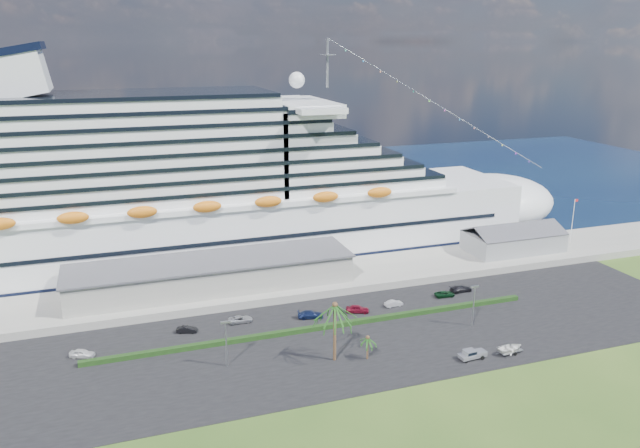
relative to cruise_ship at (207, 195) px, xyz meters
name	(u,v)px	position (x,y,z in m)	size (l,w,h in m)	color
ground	(397,362)	(21.53, -64.00, -16.69)	(420.00, 420.00, 0.00)	#294918
asphalt_lot	(371,334)	(21.53, -53.00, -16.63)	(140.00, 38.00, 0.12)	black
wharf	(321,277)	(21.53, -24.00, -15.79)	(240.00, 20.00, 1.80)	gray
water	(239,194)	(21.53, 66.00, -16.68)	(420.00, 160.00, 0.02)	black
cruise_ship	(207,195)	(0.00, 0.00, 0.00)	(191.00, 38.00, 54.00)	silver
terminal_building	(212,273)	(-3.47, -24.00, -11.68)	(61.00, 15.00, 6.30)	gray
port_shed	(513,240)	(73.53, -24.00, -12.30)	(24.00, 12.31, 7.37)	gray
flagpole	(573,220)	(91.57, -24.00, -8.43)	(1.08, 0.16, 12.00)	silver
hedge	(323,327)	(13.53, -48.00, -16.12)	(88.00, 1.10, 0.90)	black
lamp_post_left	(226,338)	(-6.47, -56.00, -11.35)	(1.60, 0.35, 8.27)	gray
lamp_post_right	(474,301)	(41.53, -56.00, -11.35)	(1.60, 0.35, 8.27)	gray
palm_tall	(335,312)	(11.53, -60.00, -7.49)	(8.82, 8.82, 11.13)	#47301E
palm_short	(368,340)	(17.03, -61.50, -13.03)	(3.53, 3.53, 4.56)	#47301E
parked_car_0	(82,353)	(-29.80, -44.74, -15.84)	(1.74, 4.32, 1.47)	silver
parked_car_1	(187,329)	(-11.25, -40.99, -15.93)	(1.36, 3.91, 1.29)	black
parked_car_2	(241,319)	(-0.71, -39.89, -15.92)	(2.17, 4.71, 1.31)	#999AA2
parked_car_3	(310,314)	(12.93, -42.42, -15.83)	(2.08, 5.11, 1.48)	#16224D
parked_car_4	(357,309)	(22.77, -43.10, -15.78)	(1.87, 4.66, 1.59)	maroon
parked_car_5	(394,303)	(31.10, -42.67, -15.93)	(1.36, 3.90, 1.28)	#B9BAC1
parked_car_6	(445,294)	(43.76, -41.63, -15.96)	(2.03, 4.39, 1.22)	black
parked_car_7	(461,289)	(48.46, -40.44, -15.84)	(2.06, 5.08, 1.47)	black
pickup_truck	(472,354)	(34.21, -67.50, -15.61)	(5.11, 2.18, 1.76)	black
boat_trailer	(511,348)	(41.70, -68.08, -15.50)	(5.80, 4.18, 1.62)	gray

